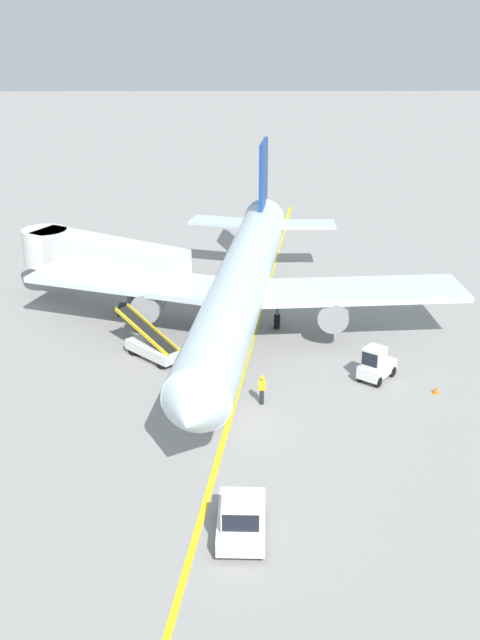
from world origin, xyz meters
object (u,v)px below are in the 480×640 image
Objects in this scene: jet_bridge at (93,257)px; belt_loader_forward_hold at (153,346)px; ground_crew_marshaller at (262,389)px; safety_cone_wingtip_right at (221,303)px; safety_cone_nose_left at (436,390)px; safety_cone_wingtip_left at (245,329)px; airliner at (241,285)px; pushback_tug at (241,518)px; baggage_tug_near_wing at (376,365)px.

jet_bridge is 2.78× the size of belt_loader_forward_hold.
ground_crew_marshaller is 3.86× the size of safety_cone_wingtip_right.
safety_cone_nose_left is 1.00× the size of safety_cone_wingtip_left.
airliner reaches higher than belt_loader_forward_hold.
pushback_tug is 8.32× the size of safety_cone_nose_left.
safety_cone_nose_left is at bearing 6.90° from ground_crew_marshaller.
belt_loader_forward_hold reaches higher than safety_cone_wingtip_left.
baggage_tug_near_wing reaches higher than ground_crew_marshaller.
safety_cone_wingtip_left is at bearing -70.76° from safety_cone_wingtip_right.
pushback_tug reaches higher than safety_cone_wingtip_right.
jet_bridge is 12.07m from safety_cone_wingtip_left.
pushback_tug is (10.08, -26.13, -2.55)m from jet_bridge.
airliner is at bearing 32.89° from belt_loader_forward_hold.
jet_bridge is 18.75m from ground_crew_marshaller.
baggage_tug_near_wing is at bearing 23.55° from ground_crew_marshaller.
airliner reaches higher than jet_bridge.
jet_bridge reaches higher than pushback_tug.
belt_loader_forward_hold is 16.63m from safety_cone_nose_left.
airliner is at bearing -75.22° from safety_cone_wingtip_right.
belt_loader_forward_hold is at bearing -144.87° from safety_cone_wingtip_left.
pushback_tug is at bearing -91.03° from safety_cone_wingtip_left.
safety_cone_wingtip_right is at bearing 127.62° from baggage_tug_near_wing.
jet_bridge is (-10.19, 5.50, 0.12)m from airliner.
ground_crew_marshaller reaches higher than safety_cone_nose_left.
baggage_tug_near_wing is 7.12m from ground_crew_marshaller.
baggage_tug_near_wing is 6.12× the size of safety_cone_wingtip_right.
baggage_tug_near_wing is at bearing 151.17° from safety_cone_nose_left.
safety_cone_nose_left is at bearing -47.92° from safety_cone_wingtip_right.
belt_loader_forward_hold reaches higher than safety_cone_wingtip_right.
safety_cone_wingtip_right is (-8.96, 11.63, -0.71)m from baggage_tug_near_wing.
jet_bridge is at bearing 178.13° from safety_cone_wingtip_right.
ground_crew_marshaller is at bearing -173.10° from safety_cone_nose_left.
pushback_tug reaches higher than ground_crew_marshaller.
safety_cone_nose_left is 17.94m from safety_cone_wingtip_right.
belt_loader_forward_hold is (-12.88, 3.00, -0.15)m from baggage_tug_near_wing.
jet_bridge is at bearing 118.79° from belt_loader_forward_hold.
safety_cone_nose_left is (10.76, 12.53, -0.77)m from pushback_tug.
safety_cone_wingtip_right is (-2.43, 14.48, -0.69)m from ground_crew_marshaller.
safety_cone_nose_left and safety_cone_wingtip_left have the same top height.
airliner is 6.27m from safety_cone_wingtip_right.
belt_loader_forward_hold is 8.63m from ground_crew_marshaller.
baggage_tug_near_wing is at bearing -33.84° from jet_bridge.
airliner is 3.25m from safety_cone_wingtip_left.
safety_cone_wingtip_left is (0.38, 21.13, -0.77)m from pushback_tug.
safety_cone_nose_left is at bearing 49.34° from pushback_tug.
pushback_tug is 1.36× the size of baggage_tug_near_wing.
jet_bridge is 9.43m from safety_cone_wingtip_right.
safety_cone_wingtip_right is at bearing -1.87° from jet_bridge.
jet_bridge is at bearing 146.16° from baggage_tug_near_wing.
safety_cone_wingtip_left is at bearing 61.10° from airliner.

